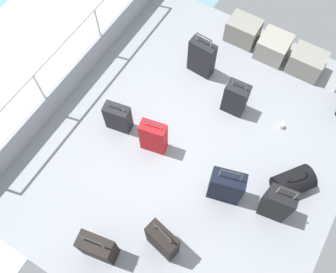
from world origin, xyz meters
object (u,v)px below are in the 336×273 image
suitcase_1 (277,204)px  suitcase_2 (235,98)px  cargo_crate_2 (307,62)px  suitcase_3 (118,118)px  duffel_bag (293,182)px  suitcase_7 (226,186)px  cargo_crate_1 (273,47)px  paper_cup (282,125)px  suitcase_4 (153,137)px  suitcase_6 (202,58)px  suitcase_5 (163,241)px  suitcase_0 (98,248)px  cargo_crate_0 (243,30)px

suitcase_1 → suitcase_2: 1.70m
cargo_crate_2 → suitcase_1: (0.52, -2.49, 0.15)m
suitcase_3 → duffel_bag: 2.67m
suitcase_3 → suitcase_7: suitcase_7 is taller
cargo_crate_1 → cargo_crate_2: bearing=-2.2°
paper_cup → cargo_crate_1: bearing=120.4°
cargo_crate_1 → paper_cup: cargo_crate_1 is taller
suitcase_1 → cargo_crate_1: bearing=113.9°
suitcase_4 → suitcase_6: size_ratio=0.88×
suitcase_1 → suitcase_2: (-1.19, 1.21, -0.05)m
suitcase_7 → suitcase_4: bearing=174.3°
duffel_bag → paper_cup: size_ratio=6.38×
suitcase_5 → suitcase_1: bearing=48.5°
cargo_crate_1 → suitcase_5: suitcase_5 is taller
suitcase_5 → suitcase_7: bearing=71.4°
suitcase_0 → suitcase_1: (1.68, 1.65, 0.06)m
suitcase_5 → suitcase_3: bearing=141.5°
cargo_crate_2 → suitcase_4: bearing=-119.1°
suitcase_3 → paper_cup: size_ratio=6.41×
suitcase_2 → cargo_crate_0: bearing=110.5°
suitcase_0 → suitcase_5: 0.81m
suitcase_4 → cargo_crate_2: bearing=60.9°
cargo_crate_0 → suitcase_0: (0.02, -4.22, 0.09)m
suitcase_4 → suitcase_5: (0.87, -1.18, 0.02)m
suitcase_5 → suitcase_6: 2.93m
cargo_crate_1 → duffel_bag: duffel_bag is taller
cargo_crate_2 → suitcase_0: (-1.17, -4.14, 0.10)m
suitcase_2 → cargo_crate_1: bearing=86.5°
cargo_crate_1 → suitcase_5: bearing=-88.8°
cargo_crate_1 → suitcase_3: bearing=-119.9°
suitcase_2 → suitcase_3: (-1.35, -1.18, -0.04)m
cargo_crate_0 → cargo_crate_1: cargo_crate_0 is taller
cargo_crate_2 → suitcase_4: suitcase_4 is taller
cargo_crate_0 → suitcase_4: bearing=-94.5°
cargo_crate_0 → paper_cup: size_ratio=5.64×
suitcase_6 → suitcase_5: bearing=-70.9°
suitcase_2 → suitcase_7: bearing=-68.8°
cargo_crate_0 → suitcase_6: size_ratio=0.68×
suitcase_0 → suitcase_2: 2.90m
cargo_crate_0 → suitcase_0: size_ratio=0.71×
paper_cup → suitcase_3: bearing=-149.4°
suitcase_1 → suitcase_6: suitcase_1 is taller
suitcase_1 → suitcase_5: (-1.03, -1.17, -0.01)m
suitcase_4 → suitcase_6: (-0.09, 1.59, 0.02)m
suitcase_6 → duffel_bag: size_ratio=1.30×
suitcase_0 → duffel_bag: suitcase_0 is taller
cargo_crate_2 → suitcase_6: (-1.47, -0.90, 0.13)m
cargo_crate_0 → suitcase_0: bearing=-89.8°
cargo_crate_1 → suitcase_0: 4.21m
suitcase_6 → paper_cup: suitcase_6 is taller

